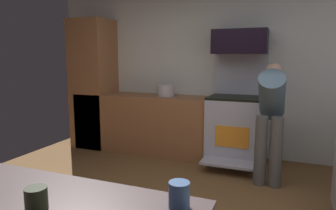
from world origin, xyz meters
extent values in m
cube|color=silver|center=(0.00, 2.34, 1.30)|extent=(5.20, 0.12, 2.60)
cube|color=#905C38|center=(-0.90, 1.98, 0.45)|extent=(2.40, 0.60, 0.90)
cube|color=#905C38|center=(-1.90, 1.98, 1.05)|extent=(0.60, 0.60, 2.10)
cube|color=#B1B4C5|center=(0.48, 1.96, 0.46)|extent=(0.76, 0.64, 0.92)
cube|color=black|center=(0.48, 1.96, 0.94)|extent=(0.76, 0.64, 0.03)
cube|color=#B1B4C5|center=(0.48, 2.25, 1.24)|extent=(0.76, 0.06, 0.59)
cube|color=orange|center=(0.48, 1.63, 0.45)|extent=(0.44, 0.01, 0.28)
cube|color=#B1B4C5|center=(0.48, 1.49, 0.14)|extent=(0.72, 0.30, 0.03)
cube|color=black|center=(0.48, 2.06, 1.70)|extent=(0.74, 0.38, 0.33)
cylinder|color=#4D4D4D|center=(0.87, 1.29, 0.41)|extent=(0.14, 0.14, 0.82)
cylinder|color=#4D4D4D|center=(1.04, 1.29, 0.41)|extent=(0.14, 0.14, 0.82)
cylinder|color=#435869|center=(0.95, 1.50, 1.04)|extent=(0.30, 0.64, 0.65)
sphere|color=tan|center=(0.95, 1.76, 1.32)|extent=(0.20, 0.20, 0.20)
cylinder|color=#365483|center=(0.73, -1.21, 0.95)|extent=(0.08, 0.08, 0.10)
cylinder|color=black|center=(0.23, -1.43, 0.94)|extent=(0.09, 0.09, 0.09)
cylinder|color=#B3B3B9|center=(-0.60, 1.98, 0.99)|extent=(0.27, 0.27, 0.18)
camera|label=1|loc=(1.09, -2.25, 1.48)|focal=32.11mm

